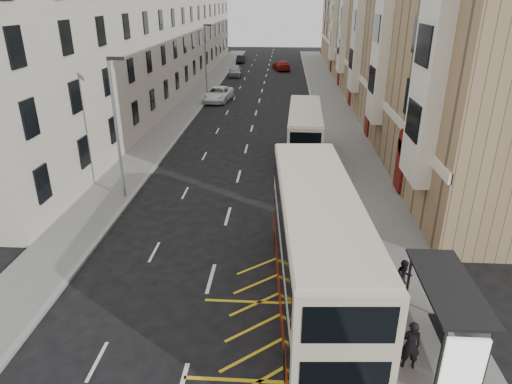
# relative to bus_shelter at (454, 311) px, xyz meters

# --- Properties ---
(ground) EXTENTS (200.00, 200.00, 0.00)m
(ground) POSITION_rel_bus_shelter_xyz_m (-8.34, 0.39, -2.14)
(ground) COLOR black
(ground) RESTS_ON ground
(pavement_right) EXTENTS (4.00, 120.00, 0.15)m
(pavement_right) POSITION_rel_bus_shelter_xyz_m (-0.34, 30.39, -2.06)
(pavement_right) COLOR #62615D
(pavement_right) RESTS_ON ground
(pavement_left) EXTENTS (3.00, 120.00, 0.15)m
(pavement_left) POSITION_rel_bus_shelter_xyz_m (-15.84, 30.39, -2.06)
(pavement_left) COLOR #62615D
(pavement_left) RESTS_ON ground
(kerb_right) EXTENTS (0.25, 120.00, 0.15)m
(kerb_right) POSITION_rel_bus_shelter_xyz_m (-2.34, 30.39, -2.06)
(kerb_right) COLOR gray
(kerb_right) RESTS_ON ground
(kerb_left) EXTENTS (0.25, 120.00, 0.15)m
(kerb_left) POSITION_rel_bus_shelter_xyz_m (-14.34, 30.39, -2.06)
(kerb_left) COLOR gray
(kerb_left) RESTS_ON ground
(road_markings) EXTENTS (10.00, 110.00, 0.01)m
(road_markings) POSITION_rel_bus_shelter_xyz_m (-8.34, 45.39, -2.13)
(road_markings) COLOR silver
(road_markings) RESTS_ON ground
(terrace_right) EXTENTS (10.75, 79.00, 15.25)m
(terrace_right) POSITION_rel_bus_shelter_xyz_m (6.54, 45.77, 5.38)
(terrace_right) COLOR #9C805A
(terrace_right) RESTS_ON ground
(terrace_left) EXTENTS (9.18, 79.00, 13.25)m
(terrace_left) POSITION_rel_bus_shelter_xyz_m (-21.77, 45.89, 4.38)
(terrace_left) COLOR beige
(terrace_left) RESTS_ON ground
(bus_shelter) EXTENTS (1.65, 4.25, 2.70)m
(bus_shelter) POSITION_rel_bus_shelter_xyz_m (0.00, 0.00, 0.00)
(bus_shelter) COLOR black
(bus_shelter) RESTS_ON pavement_right
(guard_railing) EXTENTS (0.06, 6.56, 1.01)m
(guard_railing) POSITION_rel_bus_shelter_xyz_m (-2.09, 6.14, -1.28)
(guard_railing) COLOR red
(guard_railing) RESTS_ON pavement_right
(street_lamp_near) EXTENTS (0.93, 0.18, 8.00)m
(street_lamp_near) POSITION_rel_bus_shelter_xyz_m (-14.69, 12.39, 2.50)
(street_lamp_near) COLOR gray
(street_lamp_near) RESTS_ON pavement_left
(street_lamp_far) EXTENTS (0.93, 0.18, 8.00)m
(street_lamp_far) POSITION_rel_bus_shelter_xyz_m (-14.69, 42.39, 2.50)
(street_lamp_far) COLOR gray
(street_lamp_far) RESTS_ON pavement_left
(double_decker_front) EXTENTS (3.49, 12.06, 4.75)m
(double_decker_front) POSITION_rel_bus_shelter_xyz_m (-4.08, 2.97, 0.28)
(double_decker_front) COLOR beige
(double_decker_front) RESTS_ON ground
(double_decker_rear) EXTENTS (2.54, 9.85, 3.90)m
(double_decker_rear) POSITION_rel_bus_shelter_xyz_m (-3.95, 19.53, -0.15)
(double_decker_rear) COLOR beige
(double_decker_rear) RESTS_ON ground
(pedestrian_near) EXTENTS (0.65, 0.44, 1.75)m
(pedestrian_near) POSITION_rel_bus_shelter_xyz_m (-1.26, -0.33, -1.11)
(pedestrian_near) COLOR black
(pedestrian_near) RESTS_ON pavement_right
(pedestrian_mid) EXTENTS (0.92, 0.83, 1.55)m
(pedestrian_mid) POSITION_rel_bus_shelter_xyz_m (-0.57, 3.56, -1.21)
(pedestrian_mid) COLOR black
(pedestrian_mid) RESTS_ON pavement_right
(pedestrian_far) EXTENTS (1.15, 0.60, 1.87)m
(pedestrian_far) POSITION_rel_bus_shelter_xyz_m (-1.99, 7.01, -1.05)
(pedestrian_far) COLOR black
(pedestrian_far) RESTS_ON pavement_right
(white_van) EXTENTS (3.40, 6.11, 1.62)m
(white_van) POSITION_rel_bus_shelter_xyz_m (-13.02, 39.74, -1.33)
(white_van) COLOR white
(white_van) RESTS_ON ground
(car_silver) EXTENTS (2.17, 4.82, 1.61)m
(car_silver) POSITION_rel_bus_shelter_xyz_m (-12.96, 57.38, -1.33)
(car_silver) COLOR #96999D
(car_silver) RESTS_ON ground
(car_dark) EXTENTS (1.40, 3.91, 1.28)m
(car_dark) POSITION_rel_bus_shelter_xyz_m (-13.54, 72.31, -1.50)
(car_dark) COLOR black
(car_dark) RESTS_ON ground
(car_red) EXTENTS (3.28, 5.56, 1.51)m
(car_red) POSITION_rel_bus_shelter_xyz_m (-6.15, 63.99, -1.38)
(car_red) COLOR maroon
(car_red) RESTS_ON ground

